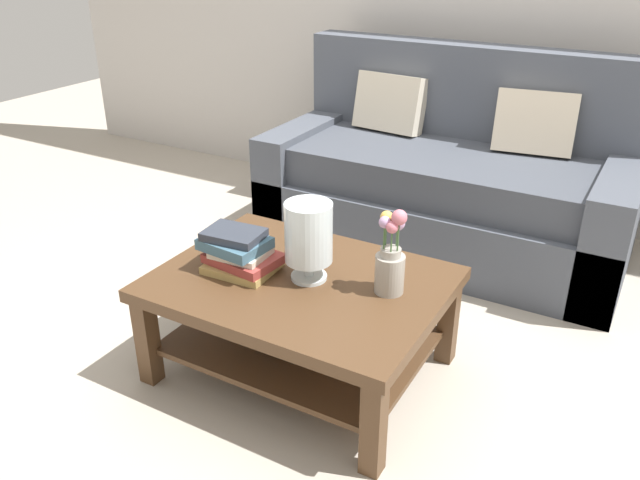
{
  "coord_description": "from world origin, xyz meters",
  "views": [
    {
      "loc": [
        1.1,
        -2.23,
        1.63
      ],
      "look_at": [
        -0.02,
        -0.26,
        0.52
      ],
      "focal_mm": 36.12,
      "sensor_mm": 36.0,
      "label": 1
    }
  ],
  "objects": [
    {
      "name": "ground_plane",
      "position": [
        0.0,
        0.0,
        0.0
      ],
      "size": [
        10.0,
        10.0,
        0.0
      ],
      "primitive_type": "plane",
      "color": "#ADA393"
    },
    {
      "name": "couch",
      "position": [
        0.08,
        1.0,
        0.36
      ],
      "size": [
        1.93,
        0.9,
        1.06
      ],
      "color": "#474C56",
      "rests_on": "ground"
    },
    {
      "name": "coffee_table",
      "position": [
        -0.02,
        -0.41,
        0.31
      ],
      "size": [
        1.08,
        0.82,
        0.42
      ],
      "color": "#4C331E",
      "rests_on": "ground"
    },
    {
      "name": "book_stack_main",
      "position": [
        -0.26,
        -0.47,
        0.5
      ],
      "size": [
        0.3,
        0.24,
        0.17
      ],
      "color": "tan",
      "rests_on": "coffee_table"
    },
    {
      "name": "glass_hurricane_vase",
      "position": [
        0.01,
        -0.39,
        0.61
      ],
      "size": [
        0.18,
        0.18,
        0.31
      ],
      "color": "silver",
      "rests_on": "coffee_table"
    },
    {
      "name": "flower_pitcher",
      "position": [
        0.32,
        -0.33,
        0.55
      ],
      "size": [
        0.11,
        0.11,
        0.33
      ],
      "color": "#9E998E",
      "rests_on": "coffee_table"
    }
  ]
}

